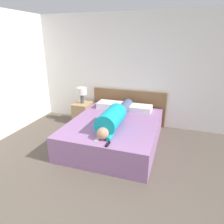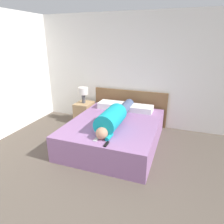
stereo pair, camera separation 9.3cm
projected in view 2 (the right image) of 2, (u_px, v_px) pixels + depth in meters
wall_back at (141, 72)px, 4.65m from camera, size 6.33×0.06×2.60m
bed at (115, 132)px, 4.04m from camera, size 1.69×2.08×0.48m
headboard at (130, 107)px, 4.96m from camera, size 1.81×0.04×0.85m
nightstand at (84, 112)px, 5.08m from camera, size 0.38×0.47×0.52m
table_lamp at (83, 92)px, 4.90m from camera, size 0.24×0.24×0.39m
person_lying at (114, 117)px, 3.75m from camera, size 0.37×1.79×0.37m
pillow_near_headboard at (111, 105)px, 4.71m from camera, size 0.56×0.36×0.14m
pillow_second at (141, 109)px, 4.48m from camera, size 0.53×0.36×0.13m
tv_remote at (106, 144)px, 3.07m from camera, size 0.04×0.15×0.02m
cell_phone at (96, 140)px, 3.23m from camera, size 0.06×0.13×0.01m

